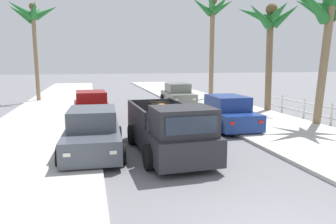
# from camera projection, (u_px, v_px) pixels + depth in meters

# --- Properties ---
(sidewalk_left) EXTENTS (4.98, 60.00, 0.12)m
(sidewalk_left) POSITION_uv_depth(u_px,v_px,m) (45.00, 124.00, 15.43)
(sidewalk_left) COLOR beige
(sidewalk_left) RESTS_ON ground
(sidewalk_right) EXTENTS (4.98, 60.00, 0.12)m
(sidewalk_right) POSITION_uv_depth(u_px,v_px,m) (242.00, 115.00, 17.95)
(sidewalk_right) COLOR beige
(sidewalk_right) RESTS_ON ground
(curb_left) EXTENTS (0.16, 60.00, 0.10)m
(curb_left) POSITION_uv_depth(u_px,v_px,m) (68.00, 123.00, 15.69)
(curb_left) COLOR silver
(curb_left) RESTS_ON ground
(curb_right) EXTENTS (0.16, 60.00, 0.10)m
(curb_right) POSITION_uv_depth(u_px,v_px,m) (224.00, 116.00, 17.69)
(curb_right) COLOR silver
(curb_right) RESTS_ON ground
(pickup_truck) EXTENTS (2.35, 5.27, 1.80)m
(pickup_truck) POSITION_uv_depth(u_px,v_px,m) (169.00, 130.00, 10.49)
(pickup_truck) COLOR #28282D
(pickup_truck) RESTS_ON ground
(car_left_near) EXTENTS (2.08, 4.28, 1.54)m
(car_left_near) POSITION_uv_depth(u_px,v_px,m) (226.00, 113.00, 14.73)
(car_left_near) COLOR navy
(car_left_near) RESTS_ON ground
(car_right_near) EXTENTS (2.17, 4.32, 1.54)m
(car_right_near) POSITION_uv_depth(u_px,v_px,m) (93.00, 133.00, 10.59)
(car_right_near) COLOR #474C56
(car_right_near) RESTS_ON ground
(car_left_mid) EXTENTS (2.13, 4.30, 1.54)m
(car_left_mid) POSITION_uv_depth(u_px,v_px,m) (178.00, 95.00, 22.97)
(car_left_mid) COLOR slate
(car_left_mid) RESTS_ON ground
(car_right_mid) EXTENTS (2.15, 4.31, 1.54)m
(car_right_mid) POSITION_uv_depth(u_px,v_px,m) (91.00, 107.00, 16.75)
(car_right_mid) COLOR maroon
(car_right_mid) RESTS_ON ground
(palm_tree_right_fore) EXTENTS (3.61, 3.61, 6.55)m
(palm_tree_right_fore) POSITION_uv_depth(u_px,v_px,m) (270.00, 23.00, 18.79)
(palm_tree_right_fore) COLOR brown
(palm_tree_right_fore) RESTS_ON ground
(palm_tree_left_mid) EXTENTS (3.93, 3.35, 7.53)m
(palm_tree_left_mid) POSITION_uv_depth(u_px,v_px,m) (32.00, 19.00, 23.43)
(palm_tree_left_mid) COLOR #846B4C
(palm_tree_left_mid) RESTS_ON ground
(palm_tree_right_mid) EXTENTS (4.00, 3.65, 6.45)m
(palm_tree_right_mid) POSITION_uv_depth(u_px,v_px,m) (325.00, 12.00, 14.40)
(palm_tree_right_mid) COLOR #846B4C
(palm_tree_right_mid) RESTS_ON ground
(palm_tree_left_back) EXTENTS (3.77, 3.17, 8.27)m
(palm_tree_left_back) POSITION_uv_depth(u_px,v_px,m) (212.00, 16.00, 25.22)
(palm_tree_left_back) COLOR #846B4C
(palm_tree_left_back) RESTS_ON ground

